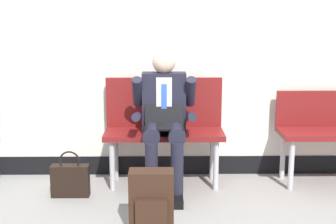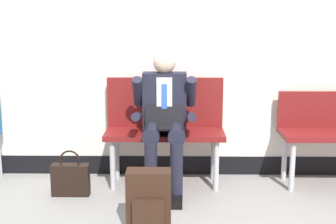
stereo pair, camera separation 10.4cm
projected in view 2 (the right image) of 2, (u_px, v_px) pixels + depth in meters
name	position (u px, v px, depth m)	size (l,w,h in m)	color
ground_plane	(172.00, 194.00, 4.13)	(18.00, 18.00, 0.00)	gray
station_wall	(172.00, 16.00, 4.38)	(5.70, 0.14, 3.19)	silver
bench_with_person	(165.00, 123.00, 4.32)	(1.11, 0.42, 1.00)	maroon
person_seated	(164.00, 117.00, 4.10)	(0.57, 0.70, 1.27)	#1E1E2D
backpack	(149.00, 201.00, 3.39)	(0.33, 0.21, 0.47)	#331E14
handbag	(71.00, 179.00, 4.07)	(0.33, 0.11, 0.42)	black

